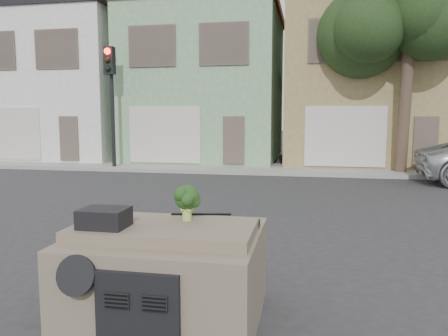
% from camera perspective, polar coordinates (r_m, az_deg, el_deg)
% --- Properties ---
extents(ground_plane, '(120.00, 120.00, 0.00)m').
position_cam_1_polar(ground_plane, '(7.96, -0.36, -9.76)').
color(ground_plane, '#303033').
rests_on(ground_plane, ground).
extents(sidewalk, '(40.00, 3.00, 0.15)m').
position_cam_1_polar(sidewalk, '(18.18, 6.06, -0.14)').
color(sidewalk, gray).
rests_on(sidewalk, ground).
extents(townhouse_white, '(7.20, 8.20, 7.55)m').
position_cam_1_polar(townhouse_white, '(25.32, -19.03, 9.88)').
color(townhouse_white, white).
rests_on(townhouse_white, ground).
extents(townhouse_mint, '(7.20, 8.20, 7.55)m').
position_cam_1_polar(townhouse_mint, '(22.59, -1.98, 10.66)').
color(townhouse_mint, '#83AE7F').
rests_on(townhouse_mint, ground).
extents(townhouse_tan, '(7.20, 8.20, 7.55)m').
position_cam_1_polar(townhouse_tan, '(22.18, 17.61, 10.42)').
color(townhouse_tan, '#9A8654').
rests_on(townhouse_tan, ground).
extents(traffic_signal, '(0.40, 0.40, 5.10)m').
position_cam_1_polar(traffic_signal, '(18.77, -14.48, 7.48)').
color(traffic_signal, black).
rests_on(traffic_signal, ground).
extents(tree_near, '(4.40, 4.00, 8.50)m').
position_cam_1_polar(tree_near, '(17.75, 22.77, 12.72)').
color(tree_near, '#233919').
rests_on(tree_near, ground).
extents(car_dashboard, '(2.00, 1.80, 1.12)m').
position_cam_1_polar(car_dashboard, '(5.03, -7.19, -13.19)').
color(car_dashboard, '#726553').
rests_on(car_dashboard, ground).
extents(instrument_hump, '(0.48, 0.38, 0.20)m').
position_cam_1_polar(instrument_hump, '(4.74, -15.36, -6.29)').
color(instrument_hump, black).
rests_on(instrument_hump, car_dashboard).
extents(wiper_arm, '(0.69, 0.15, 0.02)m').
position_cam_1_polar(wiper_arm, '(5.14, -2.98, -6.05)').
color(wiper_arm, black).
rests_on(wiper_arm, car_dashboard).
extents(broccoli, '(0.35, 0.35, 0.41)m').
position_cam_1_polar(broccoli, '(4.86, -4.87, -4.47)').
color(broccoli, '#1B3A14').
rests_on(broccoli, car_dashboard).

